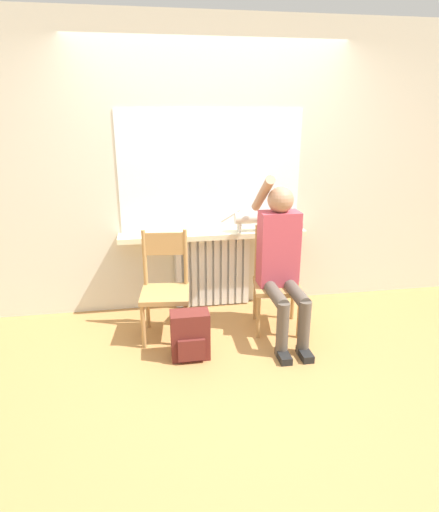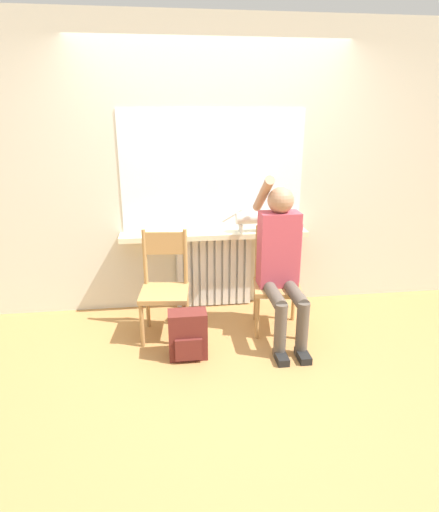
% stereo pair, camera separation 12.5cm
% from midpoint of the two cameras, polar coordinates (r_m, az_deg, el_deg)
% --- Properties ---
extents(ground_plane, '(12.00, 12.00, 0.00)m').
position_cam_midpoint_polar(ground_plane, '(3.44, 0.96, -14.61)').
color(ground_plane, '#B27F47').
extents(wall_with_window, '(7.00, 0.06, 2.70)m').
position_cam_midpoint_polar(wall_with_window, '(4.12, -2.08, 11.23)').
color(wall_with_window, beige).
rests_on(wall_with_window, ground_plane).
extents(radiator, '(0.75, 0.08, 0.74)m').
position_cam_midpoint_polar(radiator, '(4.29, -1.79, -1.99)').
color(radiator, silver).
rests_on(radiator, ground_plane).
extents(windowsill, '(1.79, 0.23, 0.05)m').
position_cam_midpoint_polar(windowsill, '(4.10, -1.72, 2.86)').
color(windowsill, beige).
rests_on(windowsill, radiator).
extents(window_glass, '(1.72, 0.01, 1.12)m').
position_cam_midpoint_polar(window_glass, '(4.08, -2.01, 11.20)').
color(window_glass, white).
rests_on(window_glass, windowsill).
extents(chair_left, '(0.45, 0.45, 0.93)m').
position_cam_midpoint_polar(chair_left, '(3.72, -8.21, -4.02)').
color(chair_left, '#B2844C').
rests_on(chair_left, ground_plane).
extents(chair_right, '(0.47, 0.47, 0.93)m').
position_cam_midpoint_polar(chair_right, '(3.86, 6.74, -3.09)').
color(chair_right, '#B2844C').
rests_on(chair_right, ground_plane).
extents(person, '(0.36, 1.03, 1.40)m').
position_cam_midpoint_polar(person, '(3.67, 7.30, -0.15)').
color(person, brown).
rests_on(person, ground_plane).
extents(cat, '(0.52, 0.11, 0.23)m').
position_cam_midpoint_polar(cat, '(4.09, 3.60, 5.12)').
color(cat, silver).
rests_on(cat, windowsill).
extents(backpack, '(0.31, 0.20, 0.40)m').
position_cam_midpoint_polar(backpack, '(3.47, -4.98, -10.55)').
color(backpack, maroon).
rests_on(backpack, ground_plane).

